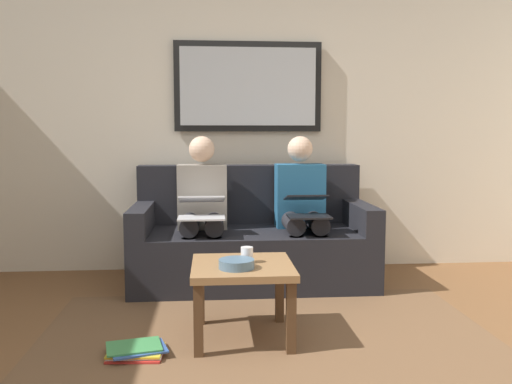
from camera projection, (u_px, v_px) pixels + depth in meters
wall_rear at (247, 117)px, 4.64m from camera, size 6.00×0.12×2.60m
area_rug at (268, 340)px, 3.05m from camera, size 2.60×1.80×0.01m
couch at (252, 241)px, 4.27m from camera, size 1.82×0.90×0.90m
framed_mirror at (248, 87)px, 4.52m from camera, size 1.23×0.05×0.74m
coffee_table at (242, 276)px, 3.05m from camera, size 0.57×0.57×0.43m
cup at (247, 255)px, 3.07m from camera, size 0.07×0.07×0.09m
bowl at (237, 264)px, 2.94m from camera, size 0.19×0.19×0.05m
person_left at (302, 205)px, 4.20m from camera, size 0.38×0.58×1.14m
laptop_black at (307, 206)px, 3.96m from camera, size 0.30×0.38×0.16m
person_right at (202, 206)px, 4.14m from camera, size 0.38×0.58×1.14m
laptop_silver at (202, 207)px, 3.90m from camera, size 0.33×0.37×0.16m
magazine_stack at (136, 351)px, 2.83m from camera, size 0.35×0.28×0.05m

